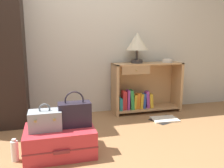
% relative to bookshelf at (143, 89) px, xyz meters
% --- Properties ---
extents(ground_plane, '(9.00, 9.00, 0.00)m').
position_rel_bookshelf_xyz_m(ground_plane, '(-0.92, -1.28, -0.35)').
color(ground_plane, '#9E7047').
extents(back_wall, '(6.40, 0.10, 2.60)m').
position_rel_bookshelf_xyz_m(back_wall, '(-0.92, 0.22, 0.95)').
color(back_wall, beige).
rests_on(back_wall, ground_plane).
extents(bookshelf, '(1.05, 0.32, 0.75)m').
position_rel_bookshelf_xyz_m(bookshelf, '(0.00, 0.00, 0.00)').
color(bookshelf, tan).
rests_on(bookshelf, ground_plane).
extents(table_lamp, '(0.32, 0.32, 0.44)m').
position_rel_bookshelf_xyz_m(table_lamp, '(-0.12, -0.00, 0.69)').
color(table_lamp, '#3D3838').
rests_on(table_lamp, bookshelf).
extents(bowl, '(0.15, 0.15, 0.05)m').
position_rel_bookshelf_xyz_m(bowl, '(0.36, -0.04, 0.42)').
color(bowl, silver).
rests_on(bowl, bookshelf).
extents(suitcase_large, '(0.66, 0.50, 0.26)m').
position_rel_bookshelf_xyz_m(suitcase_large, '(-1.31, -1.06, -0.22)').
color(suitcase_large, '#D1333D').
rests_on(suitcase_large, ground_plane).
extents(train_case, '(0.30, 0.20, 0.25)m').
position_rel_bookshelf_xyz_m(train_case, '(-1.43, -1.07, 0.00)').
color(train_case, '#8E99A3').
rests_on(train_case, suitcase_large).
extents(handbag, '(0.31, 0.15, 0.35)m').
position_rel_bookshelf_xyz_m(handbag, '(-1.16, -1.05, 0.03)').
color(handbag, '#231E2D').
rests_on(handbag, suitcase_large).
extents(bottle, '(0.07, 0.07, 0.21)m').
position_rel_bookshelf_xyz_m(bottle, '(-1.72, -1.10, -0.26)').
color(bottle, white).
rests_on(bottle, ground_plane).
extents(open_book_on_floor, '(0.44, 0.38, 0.02)m').
position_rel_bookshelf_xyz_m(open_book_on_floor, '(0.14, -0.45, -0.35)').
color(open_book_on_floor, white).
rests_on(open_book_on_floor, ground_plane).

